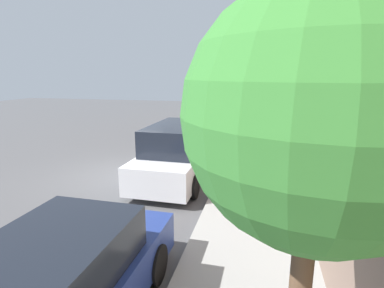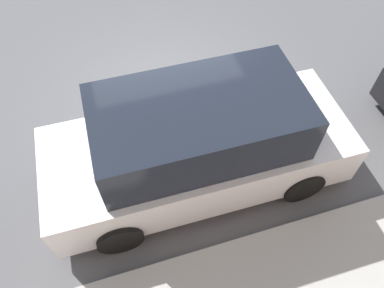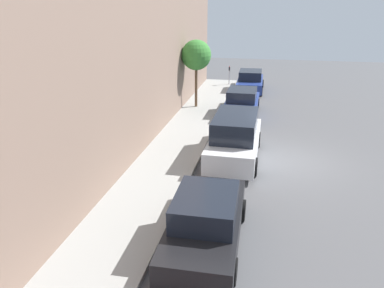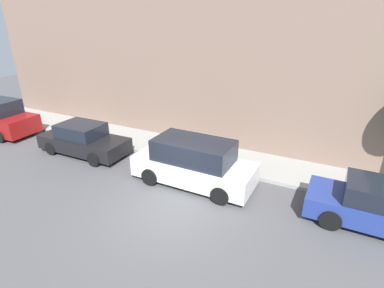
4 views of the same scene
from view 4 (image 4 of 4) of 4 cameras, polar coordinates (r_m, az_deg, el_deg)
name	(u,v)px [view 4 (image 4 of 4)]	position (r m, az deg, el deg)	size (l,w,h in m)	color
ground_plane	(171,212)	(10.81, -4.10, -12.71)	(60.00, 60.00, 0.00)	#515154
sidewalk	(221,157)	(14.47, 5.50, -2.54)	(2.51, 32.00, 0.15)	#9E9E99
parked_sedan_second	(381,207)	(11.44, 32.32, -10.16)	(1.92, 4.52, 1.54)	navy
parked_minivan_third	(194,163)	(11.98, 0.31, -3.64)	(2.02, 4.92, 1.90)	silver
parked_sedan_fourth	(84,140)	(15.66, -19.96, 0.76)	(1.92, 4.53, 1.54)	black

